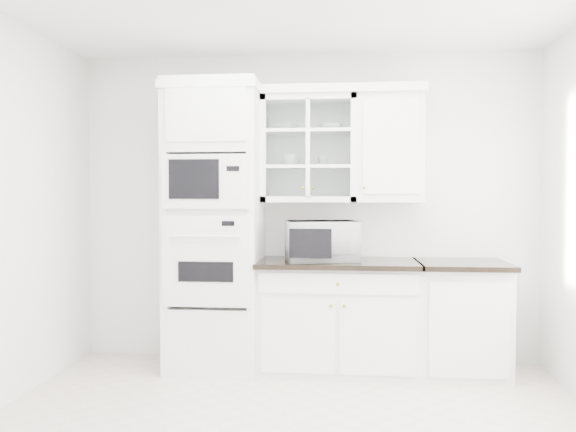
# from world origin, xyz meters

# --- Properties ---
(room_shell) EXTENTS (4.00, 3.50, 2.70)m
(room_shell) POSITION_xyz_m (0.00, 0.43, 1.78)
(room_shell) COLOR white
(room_shell) RESTS_ON ground
(oven_column) EXTENTS (0.76, 0.68, 2.40)m
(oven_column) POSITION_xyz_m (-0.75, 1.42, 1.20)
(oven_column) COLOR white
(oven_column) RESTS_ON ground
(base_cabinet_run) EXTENTS (1.32, 0.67, 0.92)m
(base_cabinet_run) POSITION_xyz_m (0.28, 1.45, 0.46)
(base_cabinet_run) COLOR white
(base_cabinet_run) RESTS_ON ground
(extra_base_cabinet) EXTENTS (0.72, 0.67, 0.92)m
(extra_base_cabinet) POSITION_xyz_m (1.28, 1.45, 0.46)
(extra_base_cabinet) COLOR white
(extra_base_cabinet) RESTS_ON ground
(upper_cabinet_glass) EXTENTS (0.80, 0.33, 0.90)m
(upper_cabinet_glass) POSITION_xyz_m (0.03, 1.58, 1.85)
(upper_cabinet_glass) COLOR white
(upper_cabinet_glass) RESTS_ON room_shell
(upper_cabinet_solid) EXTENTS (0.55, 0.33, 0.90)m
(upper_cabinet_solid) POSITION_xyz_m (0.71, 1.58, 1.85)
(upper_cabinet_solid) COLOR white
(upper_cabinet_solid) RESTS_ON room_shell
(crown_molding) EXTENTS (2.14, 0.38, 0.07)m
(crown_molding) POSITION_xyz_m (-0.07, 1.56, 2.33)
(crown_molding) COLOR white
(crown_molding) RESTS_ON room_shell
(countertop_microwave) EXTENTS (0.65, 0.58, 0.33)m
(countertop_microwave) POSITION_xyz_m (0.14, 1.40, 1.08)
(countertop_microwave) COLOR white
(countertop_microwave) RESTS_ON base_cabinet_run
(bowl_a) EXTENTS (0.27, 0.27, 0.05)m
(bowl_a) POSITION_xyz_m (-0.18, 1.59, 2.04)
(bowl_a) COLOR white
(bowl_a) RESTS_ON upper_cabinet_glass
(bowl_b) EXTENTS (0.21, 0.21, 0.06)m
(bowl_b) POSITION_xyz_m (0.22, 1.60, 2.04)
(bowl_b) COLOR white
(bowl_b) RESTS_ON upper_cabinet_glass
(cup_a) EXTENTS (0.13, 0.13, 0.10)m
(cup_a) POSITION_xyz_m (-0.13, 1.58, 1.76)
(cup_a) COLOR white
(cup_a) RESTS_ON upper_cabinet_glass
(cup_b) EXTENTS (0.09, 0.09, 0.08)m
(cup_b) POSITION_xyz_m (0.15, 1.58, 1.75)
(cup_b) COLOR white
(cup_b) RESTS_ON upper_cabinet_glass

